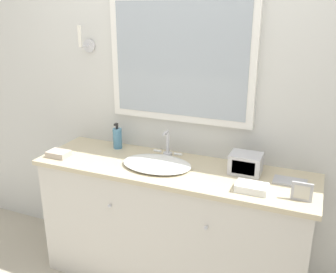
% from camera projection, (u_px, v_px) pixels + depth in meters
% --- Properties ---
extents(wall_back, '(8.00, 0.18, 2.55)m').
position_uv_depth(wall_back, '(189.00, 90.00, 2.46)').
color(wall_back, silver).
rests_on(wall_back, ground_plane).
extents(vanity_counter, '(1.77, 0.53, 0.85)m').
position_uv_depth(vanity_counter, '(172.00, 225.00, 2.48)').
color(vanity_counter, beige).
rests_on(vanity_counter, ground_plane).
extents(sink_basin, '(0.45, 0.36, 0.19)m').
position_uv_depth(sink_basin, '(157.00, 163.00, 2.36)').
color(sink_basin, white).
rests_on(sink_basin, vanity_counter).
extents(soap_bottle, '(0.06, 0.06, 0.19)m').
position_uv_depth(soap_bottle, '(117.00, 138.00, 2.64)').
color(soap_bottle, teal).
rests_on(soap_bottle, vanity_counter).
extents(appliance_box, '(0.19, 0.15, 0.12)m').
position_uv_depth(appliance_box, '(246.00, 164.00, 2.25)').
color(appliance_box, '#BCBCC1').
rests_on(appliance_box, vanity_counter).
extents(picture_frame, '(0.11, 0.01, 0.10)m').
position_uv_depth(picture_frame, '(302.00, 192.00, 1.92)').
color(picture_frame, '#B2B2B7').
rests_on(picture_frame, vanity_counter).
extents(hand_towel_near_sink, '(0.17, 0.11, 0.04)m').
position_uv_depth(hand_towel_near_sink, '(252.00, 188.00, 2.03)').
color(hand_towel_near_sink, white).
rests_on(hand_towel_near_sink, vanity_counter).
extents(hand_towel_far_corner, '(0.14, 0.10, 0.04)m').
position_uv_depth(hand_towel_far_corner, '(59.00, 154.00, 2.50)').
color(hand_towel_far_corner, '#B7A899').
rests_on(hand_towel_far_corner, vanity_counter).
extents(metal_tray, '(0.19, 0.11, 0.01)m').
position_uv_depth(metal_tray, '(290.00, 181.00, 2.14)').
color(metal_tray, '#ADADB2').
rests_on(metal_tray, vanity_counter).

